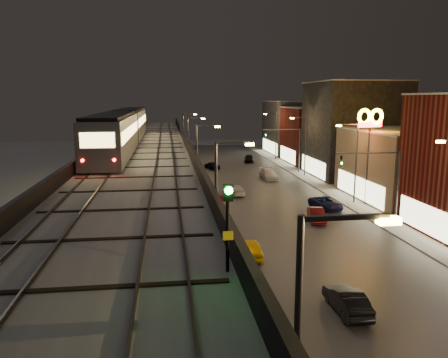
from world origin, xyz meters
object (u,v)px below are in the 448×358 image
car_mid_dark (235,190)px  car_far_white (212,166)px  subway_train (124,128)px  rail_signal (228,211)px  car_taxi (250,249)px  car_onc_silver (317,216)px  car_onc_dark (326,204)px  car_near_white (347,301)px  car_onc_red (249,159)px  car_onc_white (269,175)px  car_mid_silver (207,196)px

car_mid_dark → car_far_white: size_ratio=1.09×
subway_train → rail_signal: (6.40, -37.61, 0.03)m
car_taxi → car_onc_silver: car_taxi is taller
subway_train → car_taxi: 23.38m
rail_signal → car_onc_dark: 35.66m
car_mid_dark → car_onc_silver: (5.98, -12.64, 0.03)m
car_far_white → car_mid_dark: bearing=74.6°
car_taxi → car_near_white: size_ratio=0.98×
car_taxi → car_onc_silver: size_ratio=1.02×
rail_signal → car_onc_red: (13.31, 66.55, -7.80)m
car_onc_silver → car_onc_dark: bearing=69.8°
car_taxi → car_near_white: bearing=115.5°
car_near_white → car_far_white: (-2.25, 50.19, -0.01)m
car_taxi → car_mid_dark: car_taxi is taller
car_taxi → car_near_white: (3.66, -9.05, -0.01)m
rail_signal → car_near_white: rail_signal is taller
rail_signal → car_onc_silver: (12.39, 26.90, -7.88)m
car_mid_dark → car_onc_dark: car_onc_dark is taller
car_taxi → car_onc_white: car_onc_white is taller
subway_train → car_mid_silver: subway_train is taller
car_onc_dark → car_onc_red: car_onc_red is taller
car_near_white → car_onc_white: (5.01, 39.92, 0.07)m
car_far_white → car_onc_red: 10.39m
car_mid_dark → car_onc_white: size_ratio=0.82×
car_taxi → car_onc_red: bearing=-97.1°
car_far_white → car_onc_red: bearing=-154.5°
car_taxi → rail_signal: bearing=80.4°
car_mid_silver → car_onc_dark: bearing=148.2°
rail_signal → car_taxi: bearing=76.9°
subway_train → car_far_white: 26.19m
subway_train → rail_signal: size_ratio=14.36×
rail_signal → car_mid_dark: (6.40, 39.53, -7.90)m
car_near_white → car_onc_dark: car_near_white is taller
car_mid_silver → car_onc_dark: size_ratio=1.20×
car_onc_silver → car_onc_dark: 5.18m
car_onc_white → car_onc_silver: bearing=-93.3°
car_onc_silver → car_onc_dark: car_onc_silver is taller
subway_train → car_taxi: subway_train is taller
car_taxi → car_onc_silver: 11.78m
rail_signal → car_onc_dark: (14.98, 31.38, -7.89)m
car_mid_silver → car_mid_dark: car_mid_silver is taller
subway_train → car_onc_red: bearing=55.7°
car_onc_silver → car_onc_red: (0.92, 39.65, 0.08)m
car_onc_red → rail_signal: bearing=-90.1°
rail_signal → car_far_white: (5.70, 59.47, -7.86)m
subway_train → car_onc_dark: 23.61m
rail_signal → car_mid_silver: rail_signal is taller
subway_train → car_near_white: 32.70m
car_taxi → car_far_white: car_taxi is taller
car_mid_silver → rail_signal: bearing=75.9°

